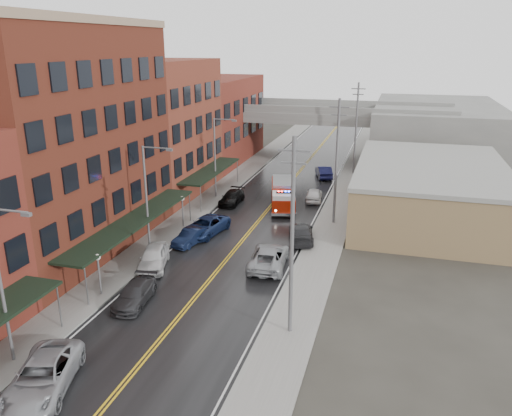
# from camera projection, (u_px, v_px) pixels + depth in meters

# --- Properties ---
(road) EXTENTS (11.00, 160.00, 0.02)m
(road) POSITION_uv_depth(u_px,v_px,m) (248.00, 234.00, 45.78)
(road) COLOR black
(road) RESTS_ON ground
(sidewalk_left) EXTENTS (3.00, 160.00, 0.15)m
(sidewalk_left) POSITION_uv_depth(u_px,v_px,m) (175.00, 226.00, 47.67)
(sidewalk_left) COLOR slate
(sidewalk_left) RESTS_ON ground
(sidewalk_right) EXTENTS (3.00, 160.00, 0.15)m
(sidewalk_right) POSITION_uv_depth(u_px,v_px,m) (327.00, 242.00, 43.86)
(sidewalk_right) COLOR slate
(sidewalk_right) RESTS_ON ground
(curb_left) EXTENTS (0.30, 160.00, 0.15)m
(curb_left) POSITION_uv_depth(u_px,v_px,m) (191.00, 228.00, 47.24)
(curb_left) COLOR gray
(curb_left) RESTS_ON ground
(curb_right) EXTENTS (0.30, 160.00, 0.15)m
(curb_right) POSITION_uv_depth(u_px,v_px,m) (308.00, 240.00, 44.29)
(curb_right) COLOR gray
(curb_right) RESTS_ON ground
(brick_building_b) EXTENTS (9.00, 20.00, 18.00)m
(brick_building_b) POSITION_uv_depth(u_px,v_px,m) (64.00, 144.00, 40.04)
(brick_building_b) COLOR #581F17
(brick_building_b) RESTS_ON ground
(brick_building_c) EXTENTS (9.00, 15.00, 15.00)m
(brick_building_c) POSITION_uv_depth(u_px,v_px,m) (162.00, 128.00, 56.48)
(brick_building_c) COLOR brown
(brick_building_c) RESTS_ON ground
(brick_building_far) EXTENTS (9.00, 20.00, 12.00)m
(brick_building_far) POSITION_uv_depth(u_px,v_px,m) (216.00, 120.00, 72.93)
(brick_building_far) COLOR maroon
(brick_building_far) RESTS_ON ground
(tan_building) EXTENTS (14.00, 22.00, 5.00)m
(tan_building) POSITION_uv_depth(u_px,v_px,m) (429.00, 192.00, 49.97)
(tan_building) COLOR olive
(tan_building) RESTS_ON ground
(right_far_block) EXTENTS (18.00, 30.00, 8.00)m
(right_far_block) POSITION_uv_depth(u_px,v_px,m) (435.00, 130.00, 76.37)
(right_far_block) COLOR slate
(right_far_block) RESTS_ON ground
(awning_1) EXTENTS (2.60, 18.00, 3.09)m
(awning_1) POSITION_uv_depth(u_px,v_px,m) (134.00, 221.00, 40.41)
(awning_1) COLOR black
(awning_1) RESTS_ON ground
(awning_2) EXTENTS (2.60, 13.00, 3.09)m
(awning_2) POSITION_uv_depth(u_px,v_px,m) (211.00, 171.00, 56.39)
(awning_2) COLOR black
(awning_2) RESTS_ON ground
(globe_lamp_1) EXTENTS (0.44, 0.44, 3.12)m
(globe_lamp_1) POSITION_uv_depth(u_px,v_px,m) (98.00, 265.00, 33.95)
(globe_lamp_1) COLOR #59595B
(globe_lamp_1) RESTS_ON ground
(globe_lamp_2) EXTENTS (0.44, 0.44, 3.12)m
(globe_lamp_2) POSITION_uv_depth(u_px,v_px,m) (182.00, 204.00, 46.73)
(globe_lamp_2) COLOR #59595B
(globe_lamp_2) RESTS_ON ground
(street_lamp_0) EXTENTS (2.64, 0.22, 9.00)m
(street_lamp_0) POSITION_uv_depth(u_px,v_px,m) (3.00, 277.00, 25.78)
(street_lamp_0) COLOR #59595B
(street_lamp_0) RESTS_ON ground
(street_lamp_1) EXTENTS (2.64, 0.22, 9.00)m
(street_lamp_1) POSITION_uv_depth(u_px,v_px,m) (149.00, 192.00, 40.39)
(street_lamp_1) COLOR #59595B
(street_lamp_1) RESTS_ON ground
(street_lamp_2) EXTENTS (2.64, 0.22, 9.00)m
(street_lamp_2) POSITION_uv_depth(u_px,v_px,m) (217.00, 153.00, 55.00)
(street_lamp_2) COLOR #59595B
(street_lamp_2) RESTS_ON ground
(utility_pole_0) EXTENTS (1.80, 0.24, 12.00)m
(utility_pole_0) POSITION_uv_depth(u_px,v_px,m) (292.00, 236.00, 28.24)
(utility_pole_0) COLOR #59595B
(utility_pole_0) RESTS_ON ground
(utility_pole_1) EXTENTS (1.80, 0.24, 12.00)m
(utility_pole_1) POSITION_uv_depth(u_px,v_px,m) (337.00, 160.00, 46.50)
(utility_pole_1) COLOR #59595B
(utility_pole_1) RESTS_ON ground
(utility_pole_2) EXTENTS (1.80, 0.24, 12.00)m
(utility_pole_2) POSITION_uv_depth(u_px,v_px,m) (356.00, 127.00, 64.76)
(utility_pole_2) COLOR #59595B
(utility_pole_2) RESTS_ON ground
(overpass) EXTENTS (40.00, 10.00, 7.50)m
(overpass) POSITION_uv_depth(u_px,v_px,m) (311.00, 120.00, 73.13)
(overpass) COLOR slate
(overpass) RESTS_ON ground
(fire_truck) EXTENTS (4.41, 7.85, 2.74)m
(fire_truck) POSITION_uv_depth(u_px,v_px,m) (283.00, 194.00, 52.76)
(fire_truck) COLOR #9E1A07
(fire_truck) RESTS_ON ground
(parked_car_left_2) EXTENTS (4.38, 6.47, 1.65)m
(parked_car_left_2) POSITION_uv_depth(u_px,v_px,m) (43.00, 376.00, 24.95)
(parked_car_left_2) COLOR #919398
(parked_car_left_2) RESTS_ON ground
(parked_car_left_3) EXTENTS (2.43, 4.86, 1.36)m
(parked_car_left_3) POSITION_uv_depth(u_px,v_px,m) (135.00, 294.00, 33.46)
(parked_car_left_3) COLOR #2A2A2C
(parked_car_left_3) RESTS_ON ground
(parked_car_left_4) EXTENTS (3.29, 5.27, 1.67)m
(parked_car_left_4) POSITION_uv_depth(u_px,v_px,m) (154.00, 257.00, 38.79)
(parked_car_left_4) COLOR silver
(parked_car_left_4) RESTS_ON ground
(parked_car_left_5) EXTENTS (2.25, 4.27, 1.34)m
(parked_car_left_5) POSITION_uv_depth(u_px,v_px,m) (191.00, 237.00, 43.37)
(parked_car_left_5) COLOR black
(parked_car_left_5) RESTS_ON ground
(parked_car_left_6) EXTENTS (3.59, 6.01, 1.56)m
(parked_car_left_6) POSITION_uv_depth(u_px,v_px,m) (205.00, 226.00, 45.58)
(parked_car_left_6) COLOR #121F45
(parked_car_left_6) RESTS_ON ground
(parked_car_left_7) EXTENTS (1.94, 4.74, 1.38)m
(parked_car_left_7) POSITION_uv_depth(u_px,v_px,m) (232.00, 198.00, 54.33)
(parked_car_left_7) COLOR black
(parked_car_left_7) RESTS_ON ground
(parked_car_right_0) EXTENTS (3.22, 6.08, 1.63)m
(parked_car_right_0) POSITION_uv_depth(u_px,v_px,m) (269.00, 257.00, 38.93)
(parked_car_right_0) COLOR gray
(parked_car_right_0) RESTS_ON ground
(parked_car_right_1) EXTENTS (3.20, 5.56, 1.52)m
(parked_car_right_1) POSITION_uv_depth(u_px,v_px,m) (301.00, 233.00, 44.06)
(parked_car_right_1) COLOR #252527
(parked_car_right_1) RESTS_ON ground
(parked_car_right_2) EXTENTS (2.16, 4.40, 1.44)m
(parked_car_right_2) POSITION_uv_depth(u_px,v_px,m) (314.00, 195.00, 55.29)
(parked_car_right_2) COLOR silver
(parked_car_right_2) RESTS_ON ground
(parked_car_right_3) EXTENTS (3.01, 5.08, 1.58)m
(parked_car_right_3) POSITION_uv_depth(u_px,v_px,m) (324.00, 172.00, 64.86)
(parked_car_right_3) COLOR black
(parked_car_right_3) RESTS_ON ground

